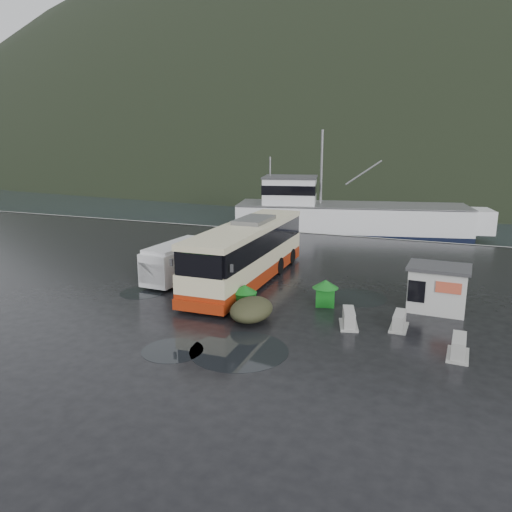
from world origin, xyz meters
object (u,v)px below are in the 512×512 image
at_px(waste_bin_left, 245,309).
at_px(white_van, 179,280).
at_px(ticket_kiosk, 436,310).
at_px(jersey_barrier_a, 399,329).
at_px(coach_bus, 248,281).
at_px(jersey_barrier_c, 458,356).
at_px(jersey_barrier_b, 348,326).
at_px(fishing_trawler, 351,224).
at_px(dome_tent, 251,320).
at_px(waste_bin_right, 325,305).

bearing_deg(waste_bin_left, white_van, 149.47).
relative_size(ticket_kiosk, jersey_barrier_a, 1.97).
relative_size(coach_bus, jersey_barrier_c, 8.03).
bearing_deg(jersey_barrier_b, jersey_barrier_a, 14.04).
relative_size(coach_bus, fishing_trawler, 0.50).
xyz_separation_m(jersey_barrier_a, jersey_barrier_b, (-2.22, -0.56, 0.00)).
bearing_deg(ticket_kiosk, dome_tent, -147.74).
xyz_separation_m(waste_bin_right, jersey_barrier_b, (1.75, -2.55, 0.00)).
bearing_deg(coach_bus, ticket_kiosk, -8.06).
xyz_separation_m(white_van, jersey_barrier_c, (16.10, -5.61, 0.00)).
distance_m(jersey_barrier_c, fishing_trawler, 31.42).
xyz_separation_m(jersey_barrier_a, fishing_trawler, (-7.54, 27.52, 0.00)).
bearing_deg(jersey_barrier_b, waste_bin_left, 175.22).
height_order(waste_bin_left, jersey_barrier_c, waste_bin_left).
xyz_separation_m(dome_tent, ticket_kiosk, (8.25, 4.75, 0.00)).
bearing_deg(jersey_barrier_a, dome_tent, -167.77).
relative_size(waste_bin_right, jersey_barrier_a, 0.90).
xyz_separation_m(ticket_kiosk, fishing_trawler, (-9.04, 24.24, 0.00)).
relative_size(jersey_barrier_c, fishing_trawler, 0.06).
bearing_deg(fishing_trawler, waste_bin_right, -94.68).
bearing_deg(fishing_trawler, coach_bus, -107.42).
height_order(jersey_barrier_c, fishing_trawler, fishing_trawler).
relative_size(jersey_barrier_b, fishing_trawler, 0.06).
height_order(waste_bin_right, fishing_trawler, fishing_trawler).
xyz_separation_m(coach_bus, ticket_kiosk, (10.96, -1.38, 0.00)).
distance_m(jersey_barrier_b, jersey_barrier_c, 5.05).
height_order(coach_bus, fishing_trawler, fishing_trawler).
distance_m(waste_bin_left, jersey_barrier_b, 5.48).
relative_size(coach_bus, dome_tent, 4.89).
relative_size(waste_bin_left, waste_bin_right, 0.94).
height_order(coach_bus, waste_bin_left, coach_bus).
bearing_deg(white_van, jersey_barrier_c, -15.87).
bearing_deg(coach_bus, waste_bin_left, -70.48).
bearing_deg(fishing_trawler, ticket_kiosk, -82.18).
bearing_deg(waste_bin_right, jersey_barrier_b, -55.46).
bearing_deg(jersey_barrier_a, white_van, 166.06).
height_order(jersey_barrier_b, jersey_barrier_c, jersey_barrier_c).
bearing_deg(dome_tent, coach_bus, 113.81).
height_order(coach_bus, jersey_barrier_b, coach_bus).
relative_size(jersey_barrier_b, jersey_barrier_c, 0.96).
bearing_deg(white_van, waste_bin_left, -27.18).
xyz_separation_m(ticket_kiosk, jersey_barrier_a, (-1.50, -3.28, 0.00)).
xyz_separation_m(waste_bin_left, waste_bin_right, (3.71, 2.09, 0.00)).
bearing_deg(jersey_barrier_a, jersey_barrier_c, -41.49).
bearing_deg(jersey_barrier_b, fishing_trawler, 100.73).
distance_m(coach_bus, jersey_barrier_a, 10.54).
relative_size(white_van, jersey_barrier_a, 3.66).
distance_m(white_van, fishing_trawler, 24.89).
bearing_deg(dome_tent, jersey_barrier_a, 12.23).
distance_m(jersey_barrier_a, jersey_barrier_b, 2.29).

